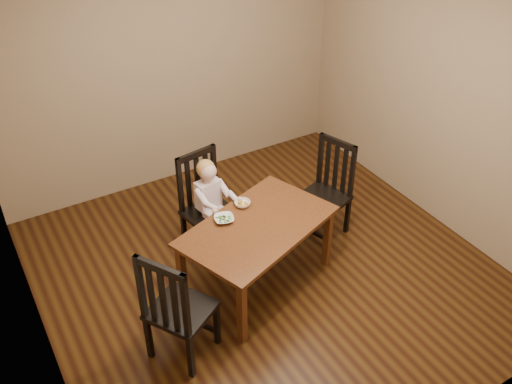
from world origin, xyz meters
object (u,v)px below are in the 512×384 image
chair_right (327,191)px  bowl_peas (224,219)px  bowl_veg (242,204)px  chair_child (207,206)px  dining_table (258,232)px  toddler (209,197)px  chair_left (176,309)px

chair_right → bowl_peas: chair_right is taller
bowl_veg → chair_child: bearing=115.9°
bowl_peas → bowl_veg: (0.25, 0.12, 0.00)m
dining_table → toddler: (-0.15, 0.63, 0.04)m
chair_left → chair_right: bearing=79.5°
dining_table → toddler: toddler is taller
dining_table → bowl_veg: 0.33m
chair_left → bowl_veg: 1.23m
bowl_peas → bowl_veg: bearing=25.0°
chair_left → bowl_veg: bearing=95.1°
chair_right → bowl_peas: 1.24m
chair_child → chair_left: 1.35m
dining_table → toddler: bearing=103.5°
dining_table → chair_right: bearing=18.0°
chair_left → bowl_peas: 0.96m
chair_child → bowl_veg: chair_child is taller
chair_left → bowl_peas: (0.73, 0.60, 0.19)m
dining_table → bowl_veg: bowl_veg is taller
bowl_veg → toddler: bearing=118.3°
chair_right → toddler: chair_right is taller
dining_table → chair_right: (0.99, 0.32, -0.11)m
chair_right → toddler: 1.19m
toddler → bowl_veg: toddler is taller
toddler → bowl_veg: size_ratio=3.57×
chair_left → bowl_peas: chair_left is taller
chair_left → bowl_veg: chair_left is taller
chair_child → bowl_peas: bearing=73.2°
chair_right → bowl_veg: (-0.97, -0.01, 0.21)m
chair_right → bowl_veg: bearing=72.4°
chair_child → bowl_peas: (-0.07, -0.49, 0.20)m
dining_table → bowl_peas: bowl_peas is taller
chair_child → toddler: size_ratio=2.01×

